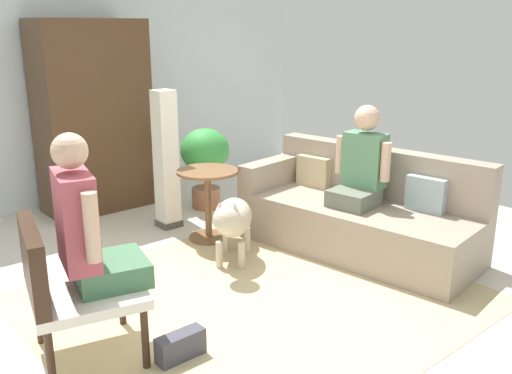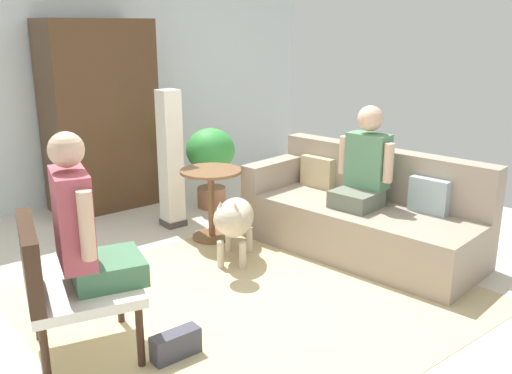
% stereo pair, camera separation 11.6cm
% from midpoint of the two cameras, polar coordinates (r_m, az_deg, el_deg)
% --- Properties ---
extents(ground_plane, '(6.68, 6.68, 0.00)m').
position_cam_midpoint_polar(ground_plane, '(4.23, -2.40, -10.03)').
color(ground_plane, beige).
extents(back_wall, '(6.09, 0.12, 2.53)m').
position_cam_midpoint_polar(back_wall, '(6.31, -19.08, 9.82)').
color(back_wall, silver).
rests_on(back_wall, ground).
extents(area_rug, '(2.86, 2.57, 0.01)m').
position_cam_midpoint_polar(area_rug, '(4.04, -1.05, -11.30)').
color(area_rug, '#C6B284').
rests_on(area_rug, ground).
extents(couch, '(1.10, 2.10, 0.85)m').
position_cam_midpoint_polar(couch, '(4.87, 9.61, -2.77)').
color(couch, gray).
rests_on(couch, ground).
extents(armchair, '(0.74, 0.77, 0.84)m').
position_cam_midpoint_polar(armchair, '(3.34, -19.93, -9.05)').
color(armchair, '#382316').
rests_on(armchair, ground).
extents(person_on_couch, '(0.46, 0.50, 0.82)m').
position_cam_midpoint_polar(person_on_couch, '(4.69, 10.02, 2.27)').
color(person_on_couch, '#656C5C').
extents(person_on_armchair, '(0.54, 0.53, 0.89)m').
position_cam_midpoint_polar(person_on_armchair, '(3.25, -17.82, -4.07)').
color(person_on_armchair, '#42714F').
extents(round_end_table, '(0.54, 0.54, 0.64)m').
position_cam_midpoint_polar(round_end_table, '(4.99, -5.58, -0.95)').
color(round_end_table, brown).
rests_on(round_end_table, ground).
extents(dog, '(0.65, 0.62, 0.60)m').
position_cam_midpoint_polar(dog, '(4.48, -3.18, -3.28)').
color(dog, beige).
rests_on(dog, ground).
extents(potted_plant, '(0.51, 0.51, 0.85)m').
position_cam_midpoint_polar(potted_plant, '(5.85, -5.77, 3.04)').
color(potted_plant, '#996047').
rests_on(potted_plant, ground).
extents(column_lamp, '(0.20, 0.20, 1.30)m').
position_cam_midpoint_polar(column_lamp, '(5.31, -9.76, 2.63)').
color(column_lamp, '#4C4742').
rests_on(column_lamp, ground).
extents(armoire_cabinet, '(1.08, 0.56, 1.93)m').
position_cam_midpoint_polar(armoire_cabinet, '(6.00, -16.79, 6.84)').
color(armoire_cabinet, '#4C331E').
rests_on(armoire_cabinet, ground).
extents(handbag, '(0.30, 0.11, 0.16)m').
position_cam_midpoint_polar(handbag, '(3.40, -8.70, -15.73)').
color(handbag, '#3F3F4C').
rests_on(handbag, ground).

